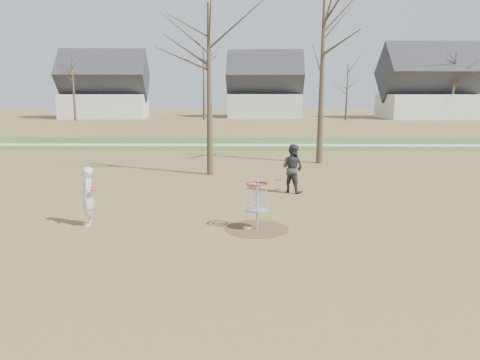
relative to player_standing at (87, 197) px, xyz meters
name	(u,v)px	position (x,y,z in m)	size (l,w,h in m)	color
ground	(257,229)	(4.81, -0.26, -0.85)	(160.00, 160.00, 0.00)	brown
green_band	(252,143)	(4.81, 20.74, -0.84)	(160.00, 8.00, 0.01)	#2D5119
footpath	(252,145)	(4.81, 19.74, -0.83)	(160.00, 1.50, 0.01)	#9E9E99
dirt_circle	(257,229)	(4.81, -0.26, -0.84)	(1.80, 1.80, 0.01)	#47331E
player_standing	(87,197)	(0.00, 0.00, 0.00)	(0.62, 0.41, 1.69)	silver
player_throwing	(293,168)	(6.23, 4.53, 0.07)	(0.89, 0.69, 1.84)	#303135
disc_grounded	(247,228)	(4.54, -0.21, -0.83)	(0.22, 0.22, 0.02)	white
discs_in_play	(197,184)	(3.02, 0.89, 0.19)	(5.51, 2.19, 0.10)	red
disc_golf_basket	(257,197)	(4.81, -0.26, 0.07)	(0.64, 0.64, 1.35)	#9EA3AD
bare_trees	(269,74)	(6.59, 35.53, 4.50)	(52.62, 44.98, 9.00)	#382B1E
houses_row	(282,92)	(9.13, 52.30, 2.68)	(56.51, 10.01, 7.26)	silver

